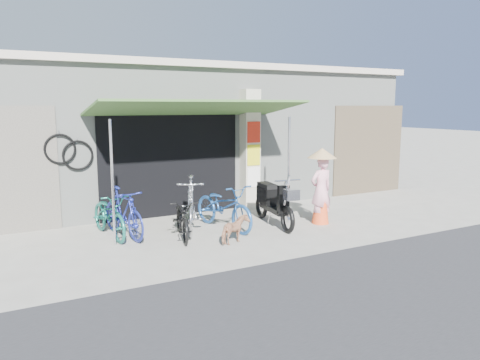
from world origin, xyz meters
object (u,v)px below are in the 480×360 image
bike_navy (224,206)px  moped (273,202)px  bike_silver (191,204)px  street_dog (235,230)px  bike_teal (109,215)px  bike_blue (123,213)px  nun (321,186)px  bike_black (182,218)px

bike_navy → moped: bearing=-21.4°
bike_navy → bike_silver: bearing=152.3°
bike_silver → street_dog: 1.35m
bike_teal → bike_blue: size_ratio=1.04×
nun → moped: bearing=-23.6°
bike_teal → bike_navy: (2.28, -0.53, 0.03)m
bike_teal → nun: size_ratio=1.03×
moped → bike_blue: bearing=178.1°
bike_teal → street_dog: bearing=-44.9°
bike_blue → bike_teal: bearing=134.9°
bike_black → street_dog: bike_black is taller
bike_blue → bike_black: (1.01, -0.62, -0.10)m
bike_blue → bike_silver: size_ratio=0.88×
bike_blue → moped: bearing=-21.5°
bike_teal → moped: (3.39, -0.72, 0.05)m
moped → nun: bearing=-13.6°
bike_silver → bike_navy: bearing=6.7°
street_dog → moped: moped is taller
street_dog → moped: (1.40, 0.87, 0.24)m
bike_black → nun: 3.19m
bike_blue → bike_navy: 2.08m
bike_teal → bike_silver: bearing=-17.8°
bike_silver → street_dog: bearing=-50.6°
bike_navy → moped: size_ratio=0.95×
bike_black → bike_navy: bearing=27.8°
bike_silver → street_dog: size_ratio=3.00×
bike_black → nun: bearing=7.8°
bike_black → nun: size_ratio=0.91×
bike_black → bike_navy: (1.04, 0.25, 0.09)m
street_dog → nun: bearing=-104.5°
bike_blue → bike_navy: size_ratio=0.89×
bike_silver → bike_teal: bearing=-168.7°
bike_black → bike_navy: 1.07m
bike_blue → bike_navy: (2.04, -0.37, -0.01)m
bike_blue → moped: 3.20m
bike_teal → bike_blue: 0.29m
bike_silver → bike_navy: bike_silver is taller
nun → bike_navy: bearing=-17.5°
bike_teal → bike_navy: bearing=-19.2°
bike_teal → nun: nun is taller
bike_silver → bike_navy: 0.70m
bike_silver → nun: (2.77, -0.79, 0.27)m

